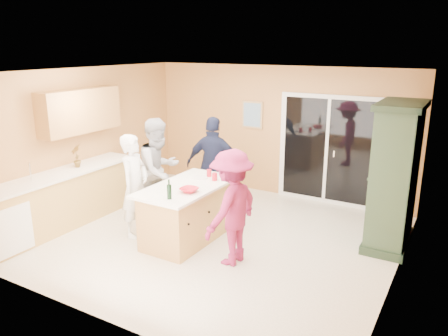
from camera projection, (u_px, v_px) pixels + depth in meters
The scene contains 22 objects.
floor at pixel (213, 237), 7.04m from camera, with size 5.50×5.50×0.00m, color #EEE8CE.
ceiling at pixel (212, 72), 6.32m from camera, with size 5.50×5.00×0.10m, color silver.
wall_back at pixel (277, 132), 8.76m from camera, with size 5.50×0.10×2.60m, color #EBAD60.
wall_front at pixel (89, 211), 4.60m from camera, with size 5.50×0.10×2.60m, color #EBAD60.
wall_left at pixel (84, 140), 8.00m from camera, with size 0.10×5.00×2.60m, color #EBAD60.
wall_right at pixel (403, 187), 5.36m from camera, with size 0.10×5.00×2.60m, color #EBAD60.
left_cabinet_run at pixel (53, 203), 7.21m from camera, with size 0.65×3.05×1.24m.
upper_cabinets at pixel (80, 111), 7.59m from camera, with size 0.35×1.60×0.75m, color tan.
sliding_door at pixel (327, 150), 8.30m from camera, with size 1.90×0.07×2.10m.
framed_picture at pixel (252, 115), 8.93m from camera, with size 0.46×0.04×0.56m.
kitchen_island at pixel (188, 214), 6.84m from camera, with size 0.95×1.72×0.90m.
green_hutch at pixel (395, 178), 6.48m from camera, with size 0.63×1.20×2.20m.
woman_white at pixel (135, 186), 6.90m from camera, with size 0.61×0.40×1.66m, color white.
woman_grey at pixel (159, 170), 7.49m from camera, with size 0.88×0.68×1.81m, color #AFAFB2.
woman_navy at pixel (214, 165), 7.87m from camera, with size 1.04×0.43×1.77m, color #1B233B.
woman_magenta at pixel (232, 208), 6.02m from camera, with size 1.06×0.61×1.64m, color #94204A.
serving_bowl at pixel (189, 190), 6.40m from camera, with size 0.26×0.26×0.06m, color red.
tulip_vase at pixel (77, 156), 7.50m from camera, with size 0.21×0.14×0.40m, color #9F270F.
tumbler_near at pixel (209, 173), 7.14m from camera, with size 0.08×0.08×0.12m, color red.
tumbler_far at pixel (215, 177), 6.93m from camera, with size 0.08×0.08×0.12m, color red.
wine_bottle at pixel (169, 191), 6.09m from camera, with size 0.07×0.07×0.28m.
white_plate at pixel (200, 178), 7.06m from camera, with size 0.25×0.25×0.02m, color silver.
Camera 1 is at (3.38, -5.51, 2.99)m, focal length 35.00 mm.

